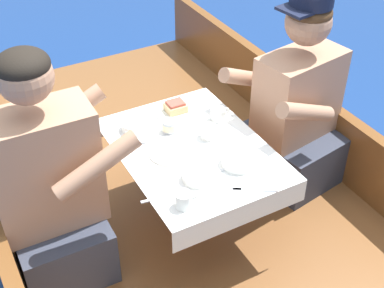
# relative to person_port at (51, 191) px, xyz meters

# --- Properties ---
(ground_plane) EXTENTS (60.00, 60.00, 0.00)m
(ground_plane) POSITION_rel_person_port_xyz_m (0.59, 0.01, -0.71)
(ground_plane) COLOR navy
(boat_deck) EXTENTS (1.72, 3.32, 0.31)m
(boat_deck) POSITION_rel_person_port_xyz_m (0.59, 0.01, -0.56)
(boat_deck) COLOR brown
(boat_deck) RESTS_ON ground_plane
(gunwale_port) EXTENTS (0.06, 3.32, 0.35)m
(gunwale_port) POSITION_rel_person_port_xyz_m (-0.24, 0.01, -0.23)
(gunwale_port) COLOR brown
(gunwale_port) RESTS_ON boat_deck
(gunwale_starboard) EXTENTS (0.06, 3.32, 0.35)m
(gunwale_starboard) POSITION_rel_person_port_xyz_m (1.42, 0.01, -0.23)
(gunwale_starboard) COLOR brown
(gunwale_starboard) RESTS_ON boat_deck
(cockpit_table) EXTENTS (0.59, 0.79, 0.43)m
(cockpit_table) POSITION_rel_person_port_xyz_m (0.59, -0.05, -0.02)
(cockpit_table) COLOR #B2B2B7
(cockpit_table) RESTS_ON boat_deck
(person_port) EXTENTS (0.53, 0.45, 1.00)m
(person_port) POSITION_rel_person_port_xyz_m (0.00, 0.00, 0.00)
(person_port) COLOR #333847
(person_port) RESTS_ON boat_deck
(person_starboard) EXTENTS (0.57, 0.51, 0.97)m
(person_starboard) POSITION_rel_person_port_xyz_m (1.19, 0.01, -0.01)
(person_starboard) COLOR #333847
(person_starboard) RESTS_ON boat_deck
(plate_sandwich) EXTENTS (0.19, 0.19, 0.01)m
(plate_sandwich) POSITION_rel_person_port_xyz_m (0.66, 0.22, 0.03)
(plate_sandwich) COLOR silver
(plate_sandwich) RESTS_ON cockpit_table
(plate_bread) EXTENTS (0.17, 0.17, 0.01)m
(plate_bread) POSITION_rel_person_port_xyz_m (0.49, -0.04, 0.03)
(plate_bread) COLOR silver
(plate_bread) RESTS_ON cockpit_table
(sandwich) EXTENTS (0.09, 0.08, 0.05)m
(sandwich) POSITION_rel_person_port_xyz_m (0.66, 0.22, 0.06)
(sandwich) COLOR #E0BC7F
(sandwich) RESTS_ON plate_sandwich
(bowl_port_near) EXTENTS (0.11, 0.11, 0.04)m
(bowl_port_near) POSITION_rel_person_port_xyz_m (0.51, -0.24, 0.05)
(bowl_port_near) COLOR silver
(bowl_port_near) RESTS_ON cockpit_table
(bowl_starboard_near) EXTENTS (0.12, 0.12, 0.04)m
(bowl_starboard_near) POSITION_rel_person_port_xyz_m (0.44, 0.18, 0.05)
(bowl_starboard_near) COLOR silver
(bowl_starboard_near) RESTS_ON cockpit_table
(bowl_center_far) EXTENTS (0.14, 0.14, 0.04)m
(bowl_center_far) POSITION_rel_person_port_xyz_m (0.70, -0.24, 0.05)
(bowl_center_far) COLOR silver
(bowl_center_far) RESTS_ON cockpit_table
(coffee_cup_port) EXTENTS (0.10, 0.07, 0.06)m
(coffee_cup_port) POSITION_rel_person_port_xyz_m (0.69, -0.02, 0.06)
(coffee_cup_port) COLOR silver
(coffee_cup_port) RESTS_ON cockpit_table
(coffee_cup_starboard) EXTENTS (0.09, 0.07, 0.06)m
(coffee_cup_starboard) POSITION_rel_person_port_xyz_m (0.80, 0.08, 0.06)
(coffee_cup_starboard) COLOR silver
(coffee_cup_starboard) RESTS_ON cockpit_table
(coffee_cup_center) EXTENTS (0.09, 0.06, 0.06)m
(coffee_cup_center) POSITION_rel_person_port_xyz_m (0.40, -0.35, 0.06)
(coffee_cup_center) COLOR silver
(coffee_cup_center) RESTS_ON cockpit_table
(tin_can) EXTENTS (0.07, 0.07, 0.05)m
(tin_can) POSITION_rel_person_port_xyz_m (0.57, 0.10, 0.05)
(tin_can) COLOR silver
(tin_can) RESTS_ON cockpit_table
(utensil_spoon_port) EXTENTS (0.17, 0.05, 0.01)m
(utensil_spoon_port) POSITION_rel_person_port_xyz_m (0.58, -0.23, 0.03)
(utensil_spoon_port) COLOR silver
(utensil_spoon_port) RESTS_ON cockpit_table
(utensil_spoon_starboard) EXTENTS (0.17, 0.02, 0.01)m
(utensil_spoon_starboard) POSITION_rel_person_port_xyz_m (0.48, 0.08, 0.03)
(utensil_spoon_starboard) COLOR silver
(utensil_spoon_starboard) RESTS_ON cockpit_table
(utensil_knife_port) EXTENTS (0.17, 0.04, 0.00)m
(utensil_knife_port) POSITION_rel_person_port_xyz_m (0.35, -0.27, 0.03)
(utensil_knife_port) COLOR silver
(utensil_knife_port) RESTS_ON cockpit_table
(utensil_fork_port) EXTENTS (0.16, 0.10, 0.00)m
(utensil_fork_port) POSITION_rel_person_port_xyz_m (0.66, -0.39, 0.03)
(utensil_fork_port) COLOR silver
(utensil_fork_port) RESTS_ON cockpit_table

